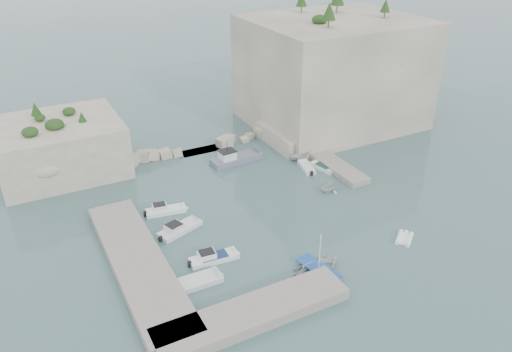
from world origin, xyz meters
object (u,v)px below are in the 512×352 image
tender_east_b (323,169)px  tender_east_c (306,169)px  motorboat_e (199,283)px  rowboat (318,272)px  motorboat_b (180,231)px  inflatable_dinghy (404,240)px  tender_east_a (329,191)px  tender_east_d (301,159)px  motorboat_d (214,260)px  work_boat (237,162)px  motorboat_a (166,213)px

tender_east_b → tender_east_c: size_ratio=1.01×
motorboat_e → rowboat: 11.88m
motorboat_b → tender_east_b: motorboat_b is taller
inflatable_dinghy → tender_east_c: 19.27m
tender_east_a → tender_east_d: bearing=-20.7°
motorboat_d → tender_east_d: (20.68, 16.02, 0.00)m
tender_east_b → tender_east_d: size_ratio=1.03×
motorboat_e → rowboat: rowboat is taller
motorboat_e → inflatable_dinghy: 22.92m
rowboat → tender_east_b: rowboat is taller
tender_east_c → tender_east_a: bearing=-174.0°
motorboat_d → tender_east_c: motorboat_d is taller
tender_east_b → tender_east_d: 4.35m
tender_east_d → work_boat: (-8.68, 3.48, 0.00)m
rowboat → inflatable_dinghy: 11.40m
work_boat → tender_east_a: bearing=-66.5°
inflatable_dinghy → tender_east_a: tender_east_a is taller
tender_east_a → rowboat: bearing=131.9°
tender_east_a → work_boat: size_ratio=0.36×
motorboat_e → inflatable_dinghy: motorboat_e is taller
motorboat_b → tender_east_c: (20.88, 6.26, 0.00)m
rowboat → tender_east_c: bearing=-41.9°
tender_east_a → motorboat_e: bearing=103.1°
motorboat_b → motorboat_d: (1.27, -6.66, 0.00)m
motorboat_e → motorboat_a: motorboat_a is taller
motorboat_d → tender_east_c: (19.61, 12.92, 0.00)m
motorboat_a → tender_east_b: (23.04, 0.67, 0.00)m
work_boat → motorboat_e: bearing=-127.7°
motorboat_e → rowboat: bearing=-18.7°
motorboat_d → tender_east_d: bearing=41.9°
motorboat_b → work_boat: 18.47m
motorboat_a → tender_east_a: (20.20, -4.70, 0.00)m
rowboat → tender_east_c: size_ratio=1.21×
inflatable_dinghy → tender_east_c: (-0.27, 19.27, 0.00)m
rowboat → tender_east_b: size_ratio=1.20×
motorboat_d → rowboat: bearing=-33.4°
work_boat → motorboat_a: bearing=-151.9°
inflatable_dinghy → tender_east_a: (-1.08, 12.77, 0.00)m
tender_east_d → motorboat_d: bearing=126.3°
inflatable_dinghy → tender_east_b: tender_east_b is taller
motorboat_a → tender_east_b: motorboat_a is taller
motorboat_e → motorboat_d: 3.75m
motorboat_d → tender_east_d: size_ratio=1.28×
motorboat_b → inflatable_dinghy: 24.83m
motorboat_e → tender_east_d: tender_east_d is taller
motorboat_b → work_boat: work_boat is taller
motorboat_e → tender_east_b: 28.28m
motorboat_b → work_boat: (13.27, 12.85, 0.00)m
motorboat_a → rowboat: bearing=-51.5°
rowboat → tender_east_b: (13.16, 18.30, 0.00)m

